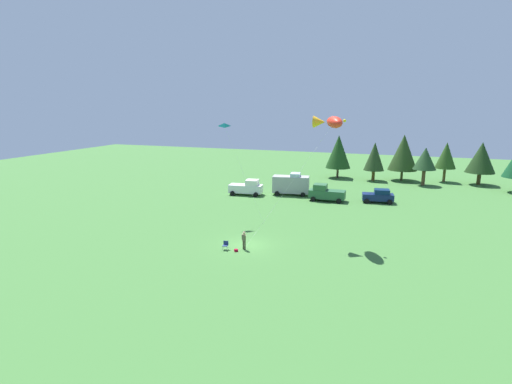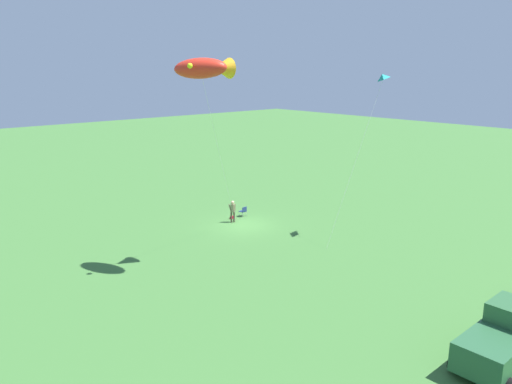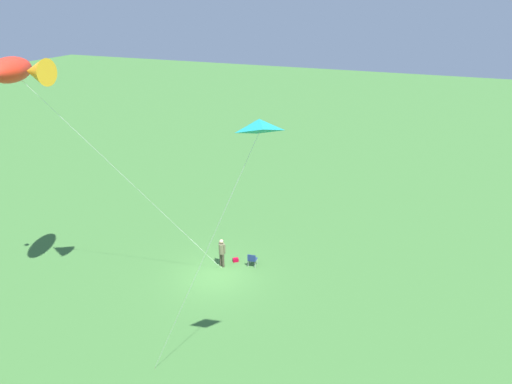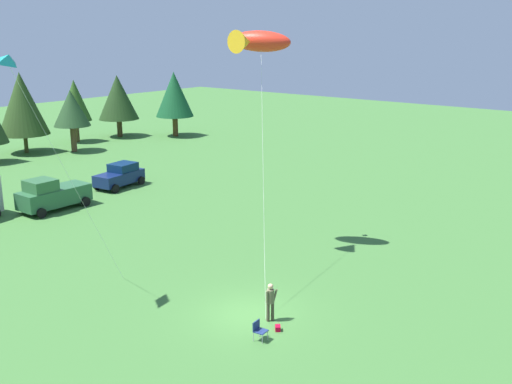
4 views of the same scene
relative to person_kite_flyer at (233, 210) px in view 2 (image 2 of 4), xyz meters
The scene contains 7 objects.
ground_plane 1.50m from the person_kite_flyer, 97.49° to the left, with size 160.00×160.00×0.00m, color #3D7133.
person_kite_flyer is the anchor object (origin of this frame).
folding_chair 1.83m from the person_kite_flyer, 158.32° to the right, with size 0.53×0.53×0.82m.
backpack_on_grass 1.30m from the person_kite_flyer, 122.82° to the right, with size 0.32×0.22×0.22m, color #B30724.
truck_green_flatbed 22.50m from the person_kite_flyer, 80.49° to the left, with size 5.03×2.47×2.34m.
kite_large_fish 13.99m from the person_kite_flyer, 42.51° to the left, with size 8.36×7.70×12.32m.
kite_delta_teal 14.67m from the person_kite_flyer, 123.22° to the left, with size 5.54×1.26×11.44m.
Camera 2 is at (23.40, 28.05, 11.71)m, focal length 35.00 mm.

